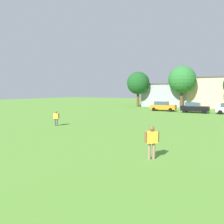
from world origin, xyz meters
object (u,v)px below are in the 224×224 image
at_px(bystander_near_trees, 56,117).
at_px(parked_car_black_1, 194,107).
at_px(parked_car_orange_0, 163,106).
at_px(tree_left, 182,80).
at_px(tree_far_left, 138,83).
at_px(adult_bystander, 152,139).

relative_size(bystander_near_trees, parked_car_black_1, 0.35).
bearing_deg(parked_car_black_1, bystander_near_trees, -115.52).
bearing_deg(parked_car_orange_0, bystander_near_trees, -102.19).
height_order(bystander_near_trees, tree_left, tree_left).
bearing_deg(tree_left, tree_far_left, -179.16).
xyz_separation_m(parked_car_black_1, tree_left, (-3.80, 8.94, 4.98)).
height_order(parked_car_orange_0, tree_left, tree_left).
height_order(parked_car_orange_0, tree_far_left, tree_far_left).
height_order(bystander_near_trees, parked_car_black_1, parked_car_black_1).
relative_size(parked_car_orange_0, parked_car_black_1, 1.00).
bearing_deg(tree_left, adult_bystander, -81.22).
bearing_deg(parked_car_black_1, tree_left, 113.05).
bearing_deg(adult_bystander, parked_car_black_1, -131.35).
bearing_deg(parked_car_orange_0, adult_bystander, -75.62).
bearing_deg(adult_bystander, tree_left, -126.29).
bearing_deg(tree_far_left, parked_car_orange_0, -45.41).
bearing_deg(tree_left, bystander_near_trees, -101.81).
height_order(adult_bystander, tree_left, tree_left).
bearing_deg(adult_bystander, bystander_near_trees, -71.70).
distance_m(parked_car_black_1, tree_far_left, 16.58).
height_order(adult_bystander, bystander_near_trees, adult_bystander).
distance_m(adult_bystander, tree_far_left, 39.18).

